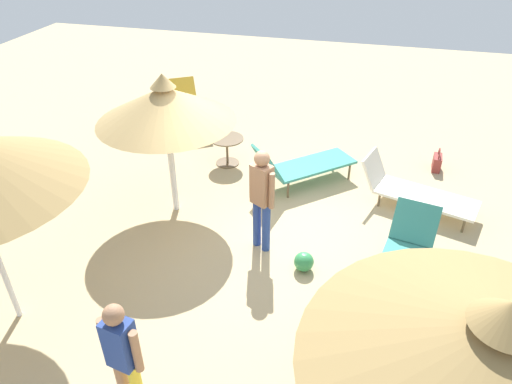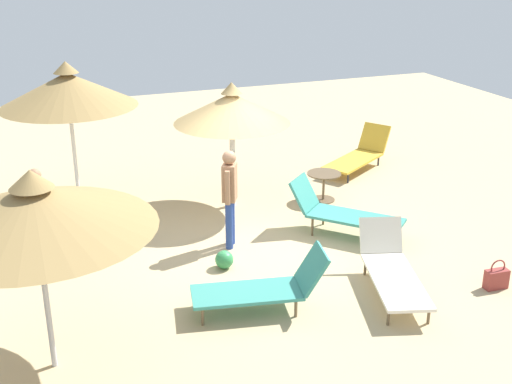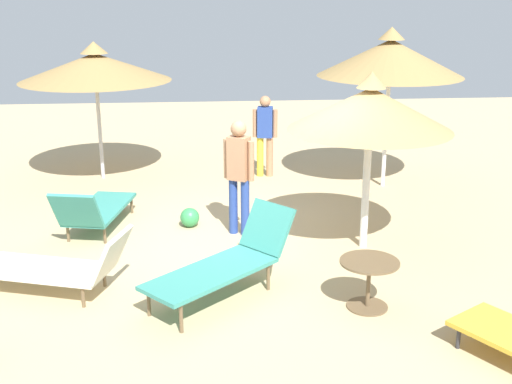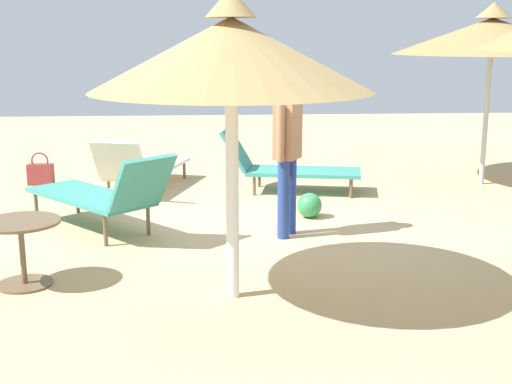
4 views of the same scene
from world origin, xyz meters
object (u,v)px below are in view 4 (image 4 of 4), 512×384
(side_table_round, at_px, (22,241))
(parasol_umbrella_far_right, at_px, (231,55))
(handbag, at_px, (41,173))
(person_standing_back, at_px, (287,145))
(lounge_chair_center, at_px, (102,194))
(beach_ball, at_px, (310,205))
(parasol_umbrella_near_right, at_px, (492,36))
(lounge_chair_near_left, at_px, (285,166))
(lounge_chair_edge, at_px, (142,167))

(side_table_round, bearing_deg, parasol_umbrella_far_right, -12.16)
(handbag, bearing_deg, person_standing_back, -40.97)
(lounge_chair_center, bearing_deg, beach_ball, 11.38)
(parasol_umbrella_near_right, relative_size, parasol_umbrella_far_right, 1.12)
(parasol_umbrella_near_right, distance_m, side_table_round, 7.03)
(parasol_umbrella_far_right, distance_m, handbag, 5.61)
(lounge_chair_near_left, xyz_separation_m, person_standing_back, (-0.22, -2.16, 0.63))
(lounge_chair_near_left, bearing_deg, side_table_round, -127.41)
(person_standing_back, bearing_deg, beach_ball, 64.17)
(lounge_chair_edge, bearing_deg, side_table_round, -100.69)
(person_standing_back, bearing_deg, parasol_umbrella_near_right, 37.82)
(parasol_umbrella_near_right, xyz_separation_m, person_standing_back, (-3.18, -2.47, -1.14))
(lounge_chair_center, height_order, handbag, lounge_chair_center)
(handbag, bearing_deg, lounge_chair_center, -63.60)
(beach_ball, bearing_deg, person_standing_back, -115.83)
(lounge_chair_near_left, distance_m, side_table_round, 4.42)
(handbag, bearing_deg, parasol_umbrella_near_right, -3.52)
(side_table_round, bearing_deg, person_standing_back, 28.65)
(lounge_chair_near_left, height_order, side_table_round, lounge_chair_near_left)
(lounge_chair_center, relative_size, side_table_round, 2.81)
(lounge_chair_edge, height_order, person_standing_back, person_standing_back)
(parasol_umbrella_far_right, relative_size, handbag, 5.15)
(parasol_umbrella_far_right, relative_size, beach_ball, 8.32)
(lounge_chair_near_left, bearing_deg, handbag, 168.70)
(handbag, distance_m, beach_ball, 4.23)
(lounge_chair_center, relative_size, lounge_chair_edge, 0.91)
(lounge_chair_center, bearing_deg, person_standing_back, -7.65)
(parasol_umbrella_far_right, distance_m, lounge_chair_edge, 4.53)
(parasol_umbrella_near_right, bearing_deg, parasol_umbrella_far_right, -132.32)
(person_standing_back, xyz_separation_m, beach_ball, (0.36, 0.75, -0.85))
(handbag, height_order, beach_ball, handbag)
(handbag, relative_size, side_table_round, 0.70)
(lounge_chair_center, xyz_separation_m, side_table_round, (-0.46, -1.62, -0.04))
(lounge_chair_center, height_order, lounge_chair_near_left, lounge_chair_center)
(beach_ball, bearing_deg, lounge_chair_center, -168.62)
(lounge_chair_near_left, bearing_deg, lounge_chair_center, -139.68)
(handbag, xyz_separation_m, beach_ball, (3.66, -2.12, -0.02))
(beach_ball, bearing_deg, handbag, 149.96)
(person_standing_back, distance_m, beach_ball, 1.19)
(parasol_umbrella_near_right, bearing_deg, lounge_chair_center, -157.05)
(side_table_round, distance_m, beach_ball, 3.53)
(side_table_round, bearing_deg, lounge_chair_edge, 79.31)
(lounge_chair_center, distance_m, side_table_round, 1.68)
(side_table_round, bearing_deg, handbag, 101.19)
(parasol_umbrella_near_right, relative_size, lounge_chair_edge, 1.33)
(lounge_chair_center, distance_m, person_standing_back, 2.10)
(parasol_umbrella_far_right, xyz_separation_m, lounge_chair_near_left, (0.87, 3.90, -1.62))
(parasol_umbrella_near_right, relative_size, handbag, 5.79)
(parasol_umbrella_near_right, relative_size, person_standing_back, 1.62)
(lounge_chair_center, relative_size, handbag, 3.98)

